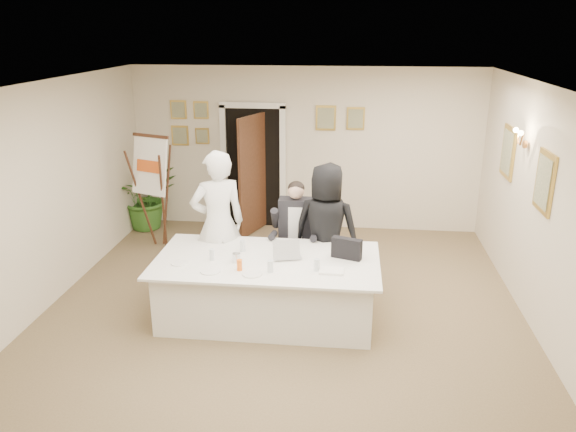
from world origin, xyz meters
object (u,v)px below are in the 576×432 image
(standing_man, at_px, (218,224))
(steel_jug, at_px, (236,258))
(laptop_bag, at_px, (347,248))
(laptop, at_px, (287,246))
(seated_man, at_px, (296,233))
(oj_glass, at_px, (239,265))
(conference_table, at_px, (267,288))
(paper_stack, at_px, (332,271))
(standing_woman, at_px, (326,230))
(potted_palm, at_px, (147,197))
(flip_chart, at_px, (157,197))

(standing_man, height_order, steel_jug, standing_man)
(standing_man, xyz_separation_m, steel_jug, (0.38, -0.74, -0.15))
(standing_man, relative_size, laptop_bag, 5.37)
(laptop, bearing_deg, standing_man, 137.25)
(seated_man, distance_m, steel_jug, 1.31)
(laptop, height_order, oj_glass, laptop)
(laptop, bearing_deg, conference_table, -172.37)
(paper_stack, relative_size, steel_jug, 2.55)
(standing_man, bearing_deg, oj_glass, 89.87)
(seated_man, bearing_deg, standing_woman, -20.97)
(seated_man, relative_size, laptop, 4.26)
(laptop_bag, bearing_deg, conference_table, -152.83)
(standing_man, distance_m, steel_jug, 0.85)
(oj_glass, bearing_deg, steel_jug, 109.63)
(seated_man, height_order, steel_jug, seated_man)
(conference_table, height_order, steel_jug, steel_jug)
(oj_glass, bearing_deg, paper_stack, 3.75)
(conference_table, xyz_separation_m, standing_woman, (0.67, 0.79, 0.50))
(standing_man, distance_m, potted_palm, 3.04)
(standing_man, height_order, potted_palm, standing_man)
(standing_woman, xyz_separation_m, paper_stack, (0.12, -1.07, -0.10))
(standing_woman, relative_size, paper_stack, 6.36)
(standing_man, relative_size, laptop, 5.66)
(conference_table, distance_m, oj_glass, 0.63)
(flip_chart, relative_size, paper_stack, 6.48)
(potted_palm, distance_m, laptop_bag, 4.56)
(potted_palm, bearing_deg, standing_woman, -34.03)
(seated_man, distance_m, oj_glass, 1.48)
(flip_chart, bearing_deg, paper_stack, -39.87)
(standing_man, bearing_deg, standing_woman, 161.28)
(seated_man, height_order, flip_chart, flip_chart)
(seated_man, xyz_separation_m, potted_palm, (-2.83, 1.95, -0.16))
(steel_jug, bearing_deg, flip_chart, 127.88)
(potted_palm, bearing_deg, flip_chart, -60.18)
(flip_chart, height_order, paper_stack, flip_chart)
(flip_chart, distance_m, standing_man, 2.03)
(standing_woman, xyz_separation_m, steel_jug, (-1.02, -0.91, -0.06))
(standing_man, distance_m, standing_woman, 1.41)
(standing_man, xyz_separation_m, oj_glass, (0.47, -0.97, -0.14))
(laptop_bag, xyz_separation_m, oj_glass, (-1.21, -0.49, -0.06))
(oj_glass, bearing_deg, flip_chart, 126.46)
(standing_woman, xyz_separation_m, oj_glass, (-0.93, -1.14, -0.05))
(laptop, relative_size, paper_stack, 1.23)
(potted_palm, relative_size, laptop, 3.32)
(conference_table, distance_m, steel_jug, 0.57)
(standing_woman, xyz_separation_m, laptop_bag, (0.28, -0.65, 0.01))
(standing_man, distance_m, oj_glass, 1.08)
(steel_jug, bearing_deg, potted_palm, 125.76)
(laptop_bag, bearing_deg, potted_palm, 160.31)
(conference_table, distance_m, laptop_bag, 1.08)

